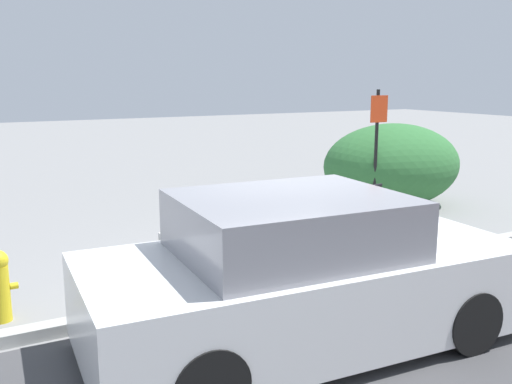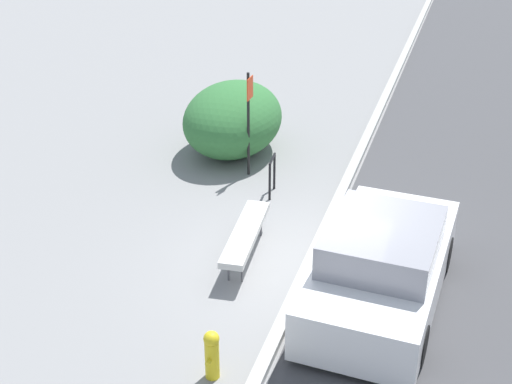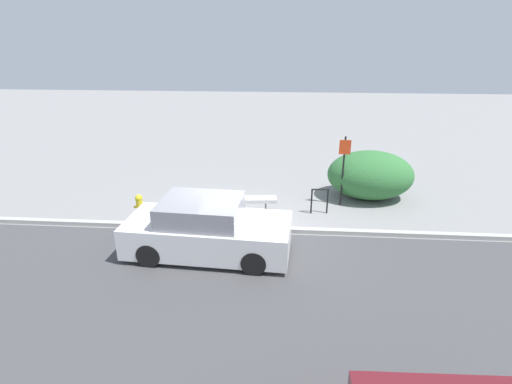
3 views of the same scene
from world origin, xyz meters
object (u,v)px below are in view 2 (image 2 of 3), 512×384
bench (245,233)px  bike_rack (272,172)px  sign_post (249,115)px  fire_hydrant (212,353)px  parked_car_near (382,266)px

bench → bike_rack: bike_rack is taller
bike_rack → sign_post: sign_post is taller
sign_post → fire_hydrant: (-6.25, -1.51, -0.98)m
bike_rack → fire_hydrant: size_ratio=1.08×
fire_hydrant → parked_car_near: bearing=-38.0°
bike_rack → parked_car_near: size_ratio=0.20×
fire_hydrant → parked_car_near: size_ratio=0.18×
bench → parked_car_near: bearing=-108.9°
bench → sign_post: (3.20, 0.98, 0.91)m
sign_post → parked_car_near: (-3.79, -3.43, -0.73)m
fire_hydrant → parked_car_near: (2.46, -1.92, 0.25)m
bench → sign_post: bearing=11.7°
sign_post → fire_hydrant: 6.50m
fire_hydrant → parked_car_near: parked_car_near is taller
sign_post → fire_hydrant: sign_post is taller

